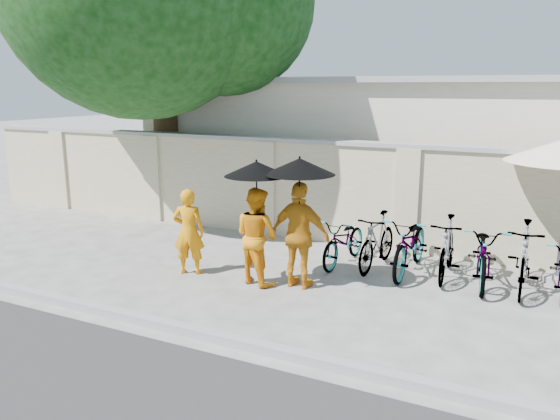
% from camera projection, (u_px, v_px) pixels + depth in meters
% --- Properties ---
extents(ground, '(80.00, 80.00, 0.00)m').
position_uv_depth(ground, '(233.00, 288.00, 8.67)').
color(ground, '#A5A29E').
extents(kerb, '(40.00, 0.16, 0.12)m').
position_uv_depth(kerb, '(166.00, 325.00, 7.17)').
color(kerb, gray).
rests_on(kerb, ground).
extents(compound_wall, '(20.00, 0.30, 2.00)m').
position_uv_depth(compound_wall, '(358.00, 196.00, 10.82)').
color(compound_wall, beige).
rests_on(compound_wall, ground).
extents(building_behind, '(14.00, 6.00, 3.20)m').
position_uv_depth(building_behind, '(445.00, 149.00, 13.58)').
color(building_behind, beige).
rests_on(building_behind, ground).
extents(monk_left, '(0.63, 0.52, 1.47)m').
position_uv_depth(monk_left, '(189.00, 232.00, 9.18)').
color(monk_left, orange).
rests_on(monk_left, ground).
extents(monk_center, '(0.91, 0.80, 1.58)m').
position_uv_depth(monk_center, '(257.00, 236.00, 8.73)').
color(monk_center, orange).
rests_on(monk_center, ground).
extents(parasol_center, '(1.01, 1.01, 1.11)m').
position_uv_depth(parasol_center, '(256.00, 169.00, 8.40)').
color(parasol_center, black).
rests_on(parasol_center, ground).
extents(monk_right, '(1.02, 0.47, 1.70)m').
position_uv_depth(monk_right, '(300.00, 235.00, 8.52)').
color(monk_right, '#C67B15').
rests_on(monk_right, ground).
extents(parasol_right, '(1.09, 1.09, 1.11)m').
position_uv_depth(parasol_right, '(300.00, 166.00, 8.20)').
color(parasol_right, black).
rests_on(parasol_right, ground).
extents(bike_0, '(0.70, 1.67, 0.85)m').
position_uv_depth(bike_0, '(344.00, 241.00, 9.74)').
color(bike_0, gray).
rests_on(bike_0, ground).
extents(bike_1, '(0.59, 1.66, 0.98)m').
position_uv_depth(bike_1, '(377.00, 241.00, 9.51)').
color(bike_1, gray).
rests_on(bike_1, ground).
extents(bike_2, '(0.71, 1.94, 1.01)m').
position_uv_depth(bike_2, '(411.00, 244.00, 9.26)').
color(bike_2, gray).
rests_on(bike_2, ground).
extents(bike_3, '(0.56, 1.72, 1.02)m').
position_uv_depth(bike_3, '(447.00, 248.00, 9.04)').
color(bike_3, gray).
rests_on(bike_3, ground).
extents(bike_4, '(0.90, 1.99, 1.01)m').
position_uv_depth(bike_4, '(484.00, 254.00, 8.75)').
color(bike_4, gray).
rests_on(bike_4, ground).
extents(bike_5, '(0.52, 1.80, 1.08)m').
position_uv_depth(bike_5, '(524.00, 257.00, 8.44)').
color(bike_5, gray).
rests_on(bike_5, ground).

